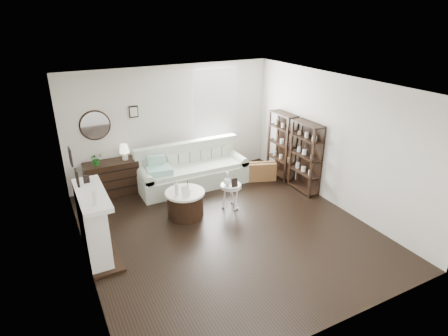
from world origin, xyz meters
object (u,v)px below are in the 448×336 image
sofa (192,172)px  dresser (112,178)px  drum_table (185,204)px  pedestal_table (231,187)px

sofa → dresser: 1.81m
sofa → dresser: size_ratio=2.22×
sofa → dresser: sofa is taller
sofa → drum_table: bearing=-118.3°
sofa → drum_table: (-0.69, -1.29, -0.05)m
pedestal_table → dresser: bearing=139.1°
dresser → pedestal_table: size_ratio=2.19×
drum_table → pedestal_table: (0.98, -0.09, 0.20)m
dresser → pedestal_table: dresser is taller
drum_table → sofa: bearing=61.7°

